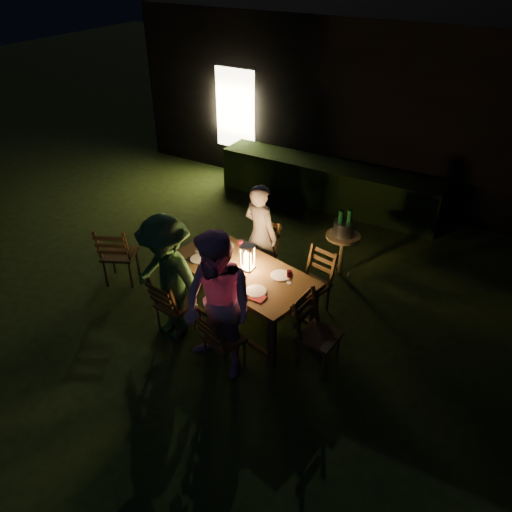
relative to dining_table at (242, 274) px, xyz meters
The scene contains 29 objects.
garden_envelope 6.15m from the dining_table, 89.18° to the left, with size 40.00×40.00×3.20m.
dining_table is the anchor object (origin of this frame).
chair_near_left 0.99m from the dining_table, 133.37° to the right, with size 0.45×0.48×0.91m.
chair_near_right 0.99m from the dining_table, 72.88° to the right, with size 0.52×0.54×0.91m.
chair_far_left 0.99m from the dining_table, 107.19° to the left, with size 0.52×0.55×0.98m.
chair_far_right 1.04m from the dining_table, 41.32° to the left, with size 0.49×0.52×0.93m.
chair_end 1.30m from the dining_table, 13.26° to the right, with size 0.51×0.48×0.98m.
chair_spare 2.03m from the dining_table, behind, with size 0.61×0.63×1.01m.
person_house_side 0.94m from the dining_table, 105.62° to the left, with size 0.56×0.37×1.53m, color beige.
person_opp_right 0.96m from the dining_table, 74.38° to the right, with size 0.88×0.69×1.82m, color #E89FD2.
person_opp_left 0.94m from the dining_table, 131.89° to the right, with size 1.09×0.63×1.69m, color #2F5F30.
lantern 0.25m from the dining_table, 31.86° to the left, with size 0.16×0.16×0.35m.
plate_far_left 0.60m from the dining_table, 145.06° to the left, with size 0.25×0.25×0.01m, color white.
plate_near_left 0.60m from the dining_table, behind, with size 0.25×0.25×0.01m, color white.
plate_far_right 0.51m from the dining_table, 12.92° to the left, with size 0.25×0.25×0.01m, color white.
plate_near_right 0.51m from the dining_table, 39.19° to the right, with size 0.25×0.25×0.01m, color white.
wineglass_a 0.44m from the dining_table, 123.84° to the left, with size 0.06×0.06×0.18m, color #59070F, non-canonical shape.
wineglass_b 0.75m from the dining_table, behind, with size 0.06×0.06×0.18m, color #59070F, non-canonical shape.
wineglass_c 0.44m from the dining_table, 56.16° to the right, with size 0.06×0.06×0.18m, color #59070F, non-canonical shape.
wineglass_d 0.67m from the dining_table, ahead, with size 0.06×0.06×0.18m, color #59070F, non-canonical shape.
wineglass_e 0.36m from the dining_table, 121.57° to the right, with size 0.06×0.06×0.18m, color silver, non-canonical shape.
bottle_table 0.33m from the dining_table, 166.86° to the left, with size 0.07×0.07×0.28m, color #0F471E.
napkin_left 0.36m from the dining_table, 128.25° to the right, with size 0.18×0.14×0.01m, color red.
napkin_right 0.63m from the dining_table, 41.75° to the right, with size 0.18×0.14×0.01m, color red.
phone 0.69m from the dining_table, 167.31° to the right, with size 0.14×0.07×0.01m, color black.
side_table 1.78m from the dining_table, 66.51° to the left, with size 0.50×0.50×0.68m.
ice_bucket 1.78m from the dining_table, 66.51° to the left, with size 0.30×0.30×0.22m, color #A5A8AD.
bottle_bucket_a 1.73m from the dining_table, 67.50° to the left, with size 0.07×0.07×0.32m, color #0F471E.
bottle_bucket_b 1.84m from the dining_table, 65.58° to the left, with size 0.07×0.07×0.32m, color #0F471E.
Camera 1 is at (2.67, -4.30, 4.33)m, focal length 35.00 mm.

